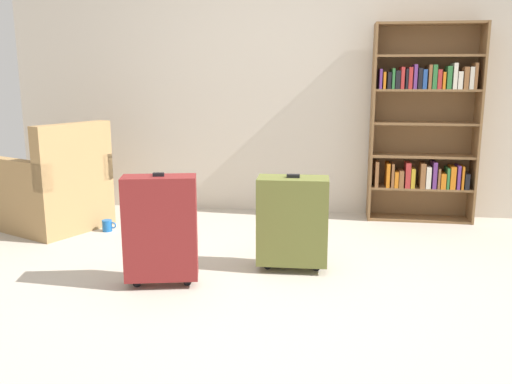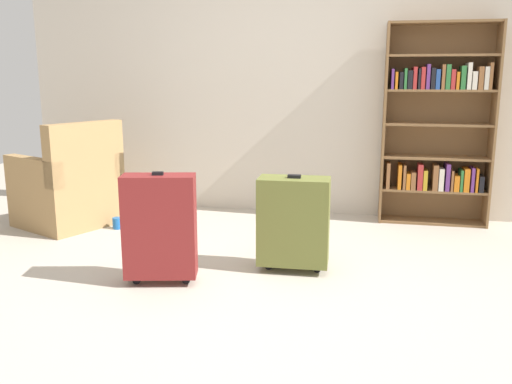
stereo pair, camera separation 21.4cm
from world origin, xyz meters
The scene contains 7 objects.
ground_plane centered at (0.00, 0.00, 0.00)m, with size 9.39×9.39×0.00m, color #B2A899.
back_wall centered at (0.00, 2.12, 1.30)m, with size 5.36×0.10×2.60m, color beige.
bookshelf centered at (1.15, 1.94, 0.86)m, with size 0.91×0.26×1.71m.
armchair centered at (-1.92, 1.21, 0.32)m, with size 0.93×0.93×0.90m.
mug centered at (-1.48, 1.18, 0.05)m, with size 0.12×0.08×0.10m.
suitcase_dark_red centered at (-0.66, 0.09, 0.37)m, with size 0.47×0.27×0.71m.
suitcase_olive centered at (0.11, 0.48, 0.34)m, with size 0.47×0.25×0.65m.
Camera 2 is at (0.55, -2.94, 1.27)m, focal length 38.12 mm.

